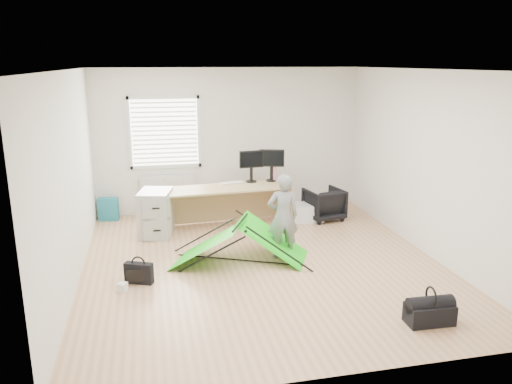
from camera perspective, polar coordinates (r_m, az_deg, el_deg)
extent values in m
plane|color=tan|center=(7.24, 0.68, -8.09)|extent=(5.50, 5.50, 0.00)
cube|color=silver|center=(9.48, -3.06, 5.87)|extent=(5.00, 0.02, 2.70)
cube|color=silver|center=(9.30, -10.39, 6.72)|extent=(1.20, 0.06, 1.20)
cube|color=silver|center=(9.47, -10.08, 0.08)|extent=(1.00, 0.12, 0.60)
cube|color=tan|center=(8.65, -3.12, -1.74)|extent=(2.14, 0.81, 0.72)
cube|color=#A5A7AB|center=(8.38, -11.36, -2.39)|extent=(0.63, 0.75, 0.76)
cube|color=black|center=(8.87, -0.55, 2.47)|extent=(0.44, 0.13, 0.42)
cube|color=black|center=(8.95, 1.77, 2.59)|extent=(0.45, 0.22, 0.42)
cube|color=beige|center=(8.83, -2.72, 1.07)|extent=(0.44, 0.23, 0.02)
cylinder|color=#D5778F|center=(8.99, 2.13, 2.13)|extent=(0.10, 0.10, 0.27)
imported|color=black|center=(9.16, 7.77, -1.36)|extent=(0.73, 0.74, 0.58)
imported|color=slate|center=(7.24, 3.09, -2.79)|extent=(0.46, 0.31, 1.26)
cube|color=white|center=(9.08, 5.75, -2.33)|extent=(0.57, 0.41, 0.31)
cube|color=#1E7586|center=(9.44, -16.51, -1.88)|extent=(0.37, 0.21, 0.42)
cube|color=black|center=(6.74, -13.24, -9.01)|extent=(0.38, 0.25, 0.28)
cube|color=silver|center=(6.60, -15.04, -10.46)|extent=(0.15, 0.15, 0.11)
cube|color=black|center=(5.96, 19.22, -13.00)|extent=(0.53, 0.28, 0.23)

